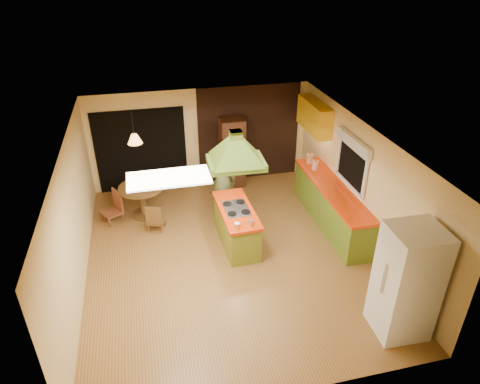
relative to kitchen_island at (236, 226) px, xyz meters
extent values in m
plane|color=olive|center=(-0.26, -0.36, -0.42)|extent=(6.50, 6.50, 0.00)
plane|color=#FFEEB6|center=(-0.26, 2.89, 0.83)|extent=(5.50, 0.00, 5.50)
plane|color=#FFEEB6|center=(-0.26, -3.61, 0.83)|extent=(5.50, 0.00, 5.50)
plane|color=#FFEEB6|center=(-3.01, -0.36, 0.83)|extent=(0.00, 6.50, 6.50)
plane|color=#FFEEB6|center=(2.49, -0.36, 0.83)|extent=(0.00, 6.50, 6.50)
plane|color=silver|center=(-0.26, -0.36, 2.08)|extent=(6.50, 6.50, 0.00)
cube|color=#381E14|center=(0.99, 2.87, 0.83)|extent=(2.64, 0.03, 2.50)
cube|color=black|center=(-1.76, 2.87, 0.63)|extent=(2.20, 0.03, 2.10)
cube|color=olive|center=(2.19, 0.24, 0.01)|extent=(0.58, 3.00, 0.86)
cube|color=#E53807|center=(2.19, 0.24, 0.47)|extent=(0.62, 3.05, 0.06)
cube|color=yellow|center=(2.31, 1.84, 1.53)|extent=(0.34, 1.40, 0.70)
cube|color=black|center=(2.46, 0.04, 1.13)|extent=(0.03, 1.16, 0.96)
cube|color=white|center=(2.41, 0.04, 1.60)|extent=(0.10, 1.35, 0.22)
cube|color=white|center=(-1.36, -1.56, 2.06)|extent=(1.20, 0.60, 0.03)
cube|color=olive|center=(0.00, 0.00, -0.04)|extent=(0.65, 1.59, 0.77)
cube|color=red|center=(0.00, 0.00, 0.38)|extent=(0.71, 1.66, 0.06)
cube|color=silver|center=(0.00, 0.00, 0.42)|extent=(0.50, 0.70, 0.02)
cube|color=#4F6A1A|center=(0.00, 0.00, 1.43)|extent=(1.10, 0.82, 0.13)
pyramid|color=#4F6A1A|center=(0.00, 0.00, 1.94)|extent=(1.10, 0.82, 0.45)
cube|color=#4F6A1A|center=(0.00, 0.00, 2.01)|extent=(0.22, 0.22, 0.14)
imported|color=#50562D|center=(-0.05, 1.17, 0.45)|extent=(0.71, 0.54, 1.73)
cube|color=white|center=(2.00, -2.87, 0.54)|extent=(0.81, 0.77, 1.92)
cube|color=#4E2A19|center=(0.48, 2.59, 0.48)|extent=(0.60, 0.58, 1.79)
cube|color=black|center=(0.48, 2.29, 0.78)|extent=(0.46, 0.02, 0.45)
cube|color=black|center=(0.48, 2.29, 0.28)|extent=(0.46, 0.02, 0.45)
cylinder|color=brown|center=(-1.84, 1.54, 0.31)|extent=(1.01, 1.01, 0.05)
cylinder|color=brown|center=(-1.84, 1.54, -0.04)|extent=(0.14, 0.14, 0.70)
cylinder|color=brown|center=(-1.84, 1.54, -0.40)|extent=(0.56, 0.56, 0.05)
cone|color=#FF9E3F|center=(-1.84, 1.54, 1.48)|extent=(0.40, 0.40, 0.20)
cylinder|color=beige|center=(2.14, 1.50, 0.61)|extent=(0.17, 0.17, 0.22)
cylinder|color=beige|center=(2.14, 1.16, 0.60)|extent=(0.17, 0.17, 0.21)
cylinder|color=#FFE5CD|center=(2.14, 1.13, 0.58)|extent=(0.14, 0.14, 0.17)
camera|label=1|loc=(-1.61, -7.14, 4.93)|focal=32.00mm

